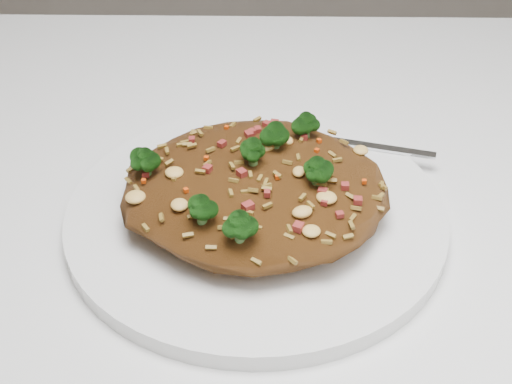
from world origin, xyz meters
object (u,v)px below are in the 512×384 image
plate (256,214)px  fork (351,143)px  fried_rice (256,180)px  dining_table (376,310)px

plate → fork: fork is taller
plate → fried_rice: bearing=-119.7°
fried_rice → fork: size_ratio=1.25×
dining_table → fork: size_ratio=7.47×
fried_rice → fork: 0.12m
fork → plate: bearing=-118.1°
dining_table → plate: plate is taller
plate → fried_rice: (-0.00, -0.00, 0.03)m
dining_table → plate: (-0.10, 0.01, 0.10)m
dining_table → fried_rice: 0.17m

